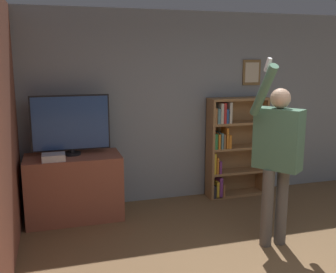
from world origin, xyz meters
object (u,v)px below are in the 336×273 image
game_console (54,157)px  person (278,151)px  television (71,124)px  bookshelf (231,147)px

game_console → person: person is taller
television → bookshelf: television is taller
bookshelf → person: (-0.24, -1.62, 0.32)m
bookshelf → person: 1.66m
person → bookshelf: bearing=136.5°
bookshelf → game_console: bearing=-171.2°
game_console → person: (2.31, -1.22, 0.20)m
television → game_console: 0.49m
game_console → television: bearing=45.9°
television → person: size_ratio=0.47×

